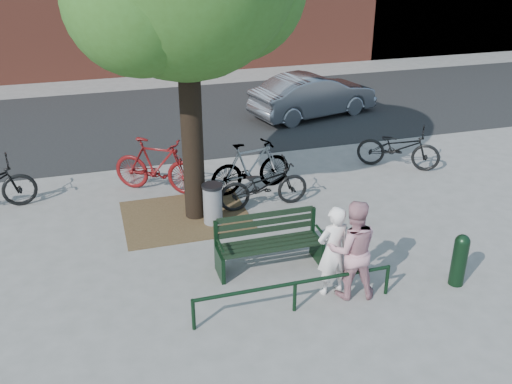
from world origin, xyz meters
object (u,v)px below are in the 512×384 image
object	(u,v)px
litter_bin	(213,204)
park_bench	(268,241)
person_left	(333,251)
bicycle_c	(264,185)
person_right	(352,250)
parked_car	(313,95)
bollard	(460,258)

from	to	relation	value
litter_bin	park_bench	bearing A→B (deg)	-72.60
person_left	bicycle_c	size ratio (longest dim) A/B	0.80
person_right	bicycle_c	xyz separation A→B (m)	(-0.36, 3.25, -0.31)
person_left	person_right	size ratio (longest dim) A/B	0.93
person_left	person_right	xyz separation A→B (m)	(0.25, -0.14, 0.06)
person_left	parked_car	bearing A→B (deg)	-117.27
litter_bin	parked_car	xyz separation A→B (m)	(4.32, 5.74, 0.22)
person_left	parked_car	distance (m)	9.01
litter_bin	bollard	bearing A→B (deg)	-43.64
parked_car	park_bench	bearing A→B (deg)	138.92
person_left	bollard	bearing A→B (deg)	162.35
person_right	bicycle_c	bearing A→B (deg)	-71.00
bollard	litter_bin	distance (m)	4.47
bollard	parked_car	world-z (taller)	parked_car
person_right	parked_car	xyz separation A→B (m)	(2.83, 8.60, -0.17)
park_bench	person_left	world-z (taller)	person_left
person_right	litter_bin	distance (m)	3.25
park_bench	person_left	xyz separation A→B (m)	(0.70, -0.99, 0.26)
park_bench	parked_car	world-z (taller)	parked_car
bollard	litter_bin	xyz separation A→B (m)	(-3.24, 3.09, -0.06)
park_bench	bicycle_c	world-z (taller)	park_bench
person_left	bicycle_c	bearing A→B (deg)	-95.11
park_bench	litter_bin	distance (m)	1.81
park_bench	litter_bin	world-z (taller)	park_bench
park_bench	person_right	bearing A→B (deg)	-49.92
bicycle_c	parked_car	distance (m)	6.24
park_bench	bollard	distance (m)	3.02
bollard	person_left	bearing A→B (deg)	169.63
bollard	bicycle_c	distance (m)	4.07
person_left	person_right	world-z (taller)	person_right
bollard	litter_bin	size ratio (longest dim) A/B	1.10
bollard	bicycle_c	xyz separation A→B (m)	(-2.11, 3.48, 0.01)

